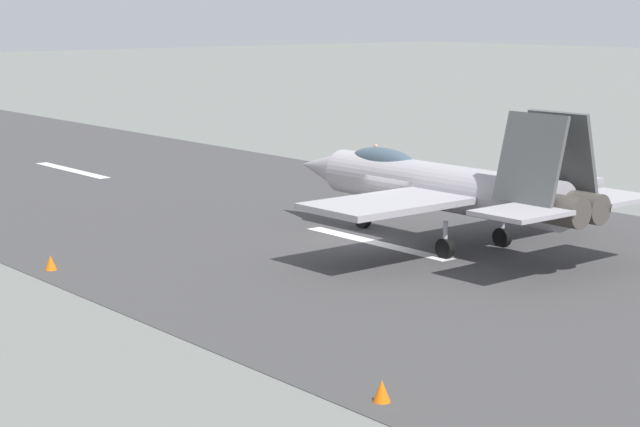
{
  "coord_description": "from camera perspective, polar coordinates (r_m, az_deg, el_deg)",
  "views": [
    {
      "loc": [
        -32.57,
        29.09,
        9.14
      ],
      "look_at": [
        -3.14,
        5.16,
        2.2
      ],
      "focal_mm": 62.92,
      "sensor_mm": 36.0,
      "label": 1
    }
  ],
  "objects": [
    {
      "name": "marker_cone_near",
      "position": [
        26.73,
        3.16,
        -9.01
      ],
      "size": [
        0.44,
        0.44,
        0.55
      ],
      "primitive_type": "cone",
      "color": "orange",
      "rests_on": "ground"
    },
    {
      "name": "fighter_jet",
      "position": [
        43.79,
        6.26,
        1.44
      ],
      "size": [
        15.87,
        13.6,
        5.58
      ],
      "color": "#A29EA4",
      "rests_on": "ground"
    },
    {
      "name": "runway_strip",
      "position": [
        44.6,
        2.62,
        -1.45
      ],
      "size": [
        240.0,
        26.0,
        0.02
      ],
      "color": "#3F3E3F",
      "rests_on": "ground"
    },
    {
      "name": "marker_cone_mid",
      "position": [
        40.86,
        -13.54,
        -2.46
      ],
      "size": [
        0.44,
        0.44,
        0.55
      ],
      "primitive_type": "cone",
      "color": "orange",
      "rests_on": "ground"
    },
    {
      "name": "crew_person",
      "position": [
        63.88,
        2.85,
        2.84
      ],
      "size": [
        0.48,
        0.6,
        1.58
      ],
      "color": "#1E2338",
      "rests_on": "ground"
    },
    {
      "name": "ground_plane",
      "position": [
        44.62,
        2.6,
        -1.46
      ],
      "size": [
        400.0,
        400.0,
        0.0
      ],
      "primitive_type": "plane",
      "color": "slate"
    }
  ]
}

